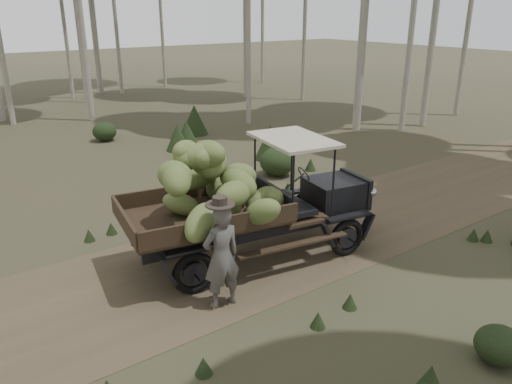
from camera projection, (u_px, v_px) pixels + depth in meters
The scene contains 5 objects.
ground at pixel (203, 268), 10.37m from camera, with size 120.00×120.00×0.00m, color #473D2B.
dirt_track at pixel (203, 268), 10.37m from camera, with size 70.00×4.00×0.01m, color brown.
banana_truck at pixel (237, 190), 10.15m from camera, with size 5.75×2.99×2.80m.
farmer at pixel (221, 256), 8.76m from camera, with size 0.74×0.55×2.11m.
undergrowth at pixel (163, 267), 9.35m from camera, with size 19.10×22.86×1.28m.
Camera 1 is at (-4.47, -8.10, 5.09)m, focal length 35.00 mm.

